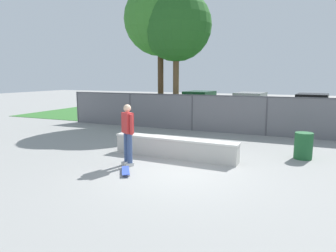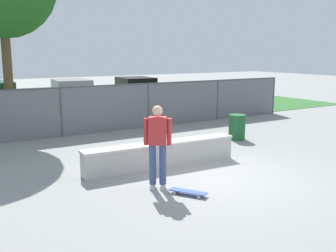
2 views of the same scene
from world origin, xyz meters
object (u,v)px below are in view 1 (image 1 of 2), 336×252
at_px(trash_bin, 303,146).
at_px(car_green, 199,104).
at_px(concrete_ledge, 174,148).
at_px(skateboarder, 128,132).
at_px(car_white, 249,106).
at_px(skateboard, 126,171).
at_px(tree_near_left, 160,19).
at_px(tree_near_right, 176,26).
at_px(car_black, 311,109).

bearing_deg(trash_bin, car_green, 125.45).
bearing_deg(concrete_ledge, car_green, 103.32).
relative_size(skateboarder, trash_bin, 2.14).
bearing_deg(car_white, skateboard, -97.10).
bearing_deg(tree_near_left, trash_bin, -34.90).
bearing_deg(car_white, trash_bin, -70.64).
xyz_separation_m(tree_near_right, trash_bin, (6.39, -4.96, -4.81)).
height_order(tree_near_left, car_green, tree_near_left).
xyz_separation_m(concrete_ledge, tree_near_right, (-2.52, 6.43, 4.91)).
xyz_separation_m(tree_near_right, car_black, (6.84, 3.42, -4.40)).
bearing_deg(tree_near_right, skateboard, -77.21).
distance_m(skateboarder, tree_near_left, 9.62).
distance_m(car_white, car_black, 3.41).
height_order(car_black, trash_bin, car_black).
distance_m(concrete_ledge, car_black, 10.77).
bearing_deg(skateboarder, skateboard, -65.10).
bearing_deg(car_green, car_black, -4.15).
relative_size(skateboarder, tree_near_right, 0.26).
relative_size(skateboarder, car_black, 0.42).
xyz_separation_m(tree_near_left, car_white, (4.42, 3.28, -4.82)).
bearing_deg(concrete_ledge, skateboard, -105.94).
bearing_deg(trash_bin, tree_near_right, 142.20).
xyz_separation_m(skateboard, tree_near_left, (-2.93, 8.71, 5.59)).
bearing_deg(skateboard, car_green, 98.50).
distance_m(tree_near_left, car_black, 9.75).
xyz_separation_m(concrete_ledge, skateboard, (-0.59, -2.08, -0.25)).
height_order(skateboarder, skateboard, skateboarder).
bearing_deg(car_white, car_green, 172.65).
height_order(car_white, trash_bin, car_white).
xyz_separation_m(tree_near_left, car_green, (1.07, 3.72, -4.82)).
bearing_deg(car_green, skateboarder, -82.55).
distance_m(tree_near_right, car_white, 6.57).
bearing_deg(skateboarder, tree_near_left, 108.02).
xyz_separation_m(tree_near_left, car_black, (7.83, 3.23, -4.82)).
bearing_deg(skateboard, car_white, 82.90).
relative_size(skateboard, tree_near_right, 0.11).
relative_size(skateboarder, tree_near_left, 0.24).
xyz_separation_m(concrete_ledge, car_black, (4.31, 9.86, 0.51)).
height_order(car_green, car_black, same).
relative_size(tree_near_left, trash_bin, 9.00).
bearing_deg(skateboard, concrete_ledge, 74.06).
xyz_separation_m(car_green, trash_bin, (6.32, -8.87, -0.41)).
xyz_separation_m(skateboarder, car_white, (1.82, 11.30, -0.17)).
relative_size(car_green, car_white, 1.00).
distance_m(skateboard, car_green, 12.59).
distance_m(concrete_ledge, tree_near_right, 8.48).
xyz_separation_m(skateboard, car_white, (1.49, 11.99, 0.77)).
relative_size(skateboarder, car_white, 0.42).
distance_m(skateboard, car_black, 12.92).
distance_m(concrete_ledge, car_green, 10.65).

